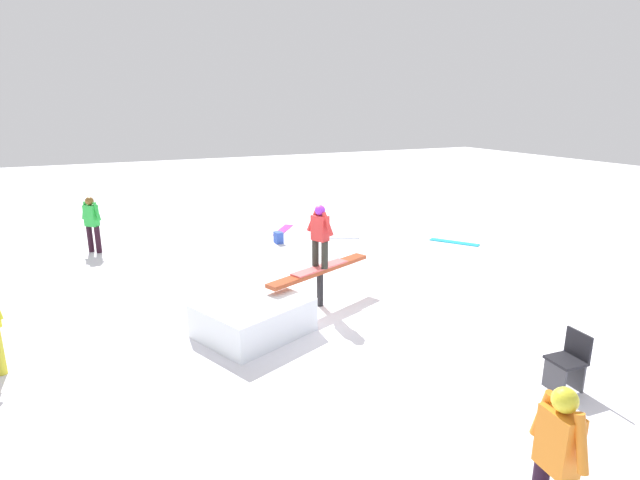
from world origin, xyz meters
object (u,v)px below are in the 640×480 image
at_px(rail_feature, 320,274).
at_px(loose_snowboard_magenta, 283,230).
at_px(bystander_orange, 557,457).
at_px(loose_snowboard_cyan, 454,242).
at_px(loose_snowboard_white, 336,237).
at_px(main_rider_on_rail, 320,238).
at_px(backpack_on_snow, 279,237).
at_px(folding_chair, 568,363).
at_px(bystander_green, 92,221).

relative_size(rail_feature, loose_snowboard_magenta, 1.80).
xyz_separation_m(bystander_orange, loose_snowboard_cyan, (6.24, 8.80, -0.90)).
relative_size(loose_snowboard_cyan, loose_snowboard_white, 1.03).
relative_size(main_rider_on_rail, bystander_orange, 0.88).
bearing_deg(bystander_orange, loose_snowboard_cyan, 150.54).
bearing_deg(loose_snowboard_magenta, backpack_on_snow, 11.49).
relative_size(loose_snowboard_cyan, backpack_on_snow, 4.32).
height_order(loose_snowboard_magenta, folding_chair, folding_chair).
xyz_separation_m(loose_snowboard_white, backpack_on_snow, (-1.85, 0.22, 0.16)).
height_order(loose_snowboard_magenta, backpack_on_snow, backpack_on_snow).
relative_size(bystander_green, folding_chair, 1.80).
height_order(bystander_orange, backpack_on_snow, bystander_orange).
relative_size(bystander_green, loose_snowboard_magenta, 1.08).
distance_m(loose_snowboard_magenta, folding_chair, 10.70).
bearing_deg(folding_chair, main_rider_on_rail, -152.03).
height_order(rail_feature, bystander_orange, bystander_orange).
height_order(rail_feature, loose_snowboard_magenta, rail_feature).
bearing_deg(loose_snowboard_magenta, bystander_green, -51.53).
relative_size(bystander_orange, folding_chair, 1.84).
bearing_deg(loose_snowboard_cyan, backpack_on_snow, -149.41).
bearing_deg(loose_snowboard_magenta, folding_chair, 39.19).
relative_size(folding_chair, backpack_on_snow, 2.59).
xyz_separation_m(loose_snowboard_white, folding_chair, (-0.86, -9.06, 0.40)).
xyz_separation_m(bystander_orange, backpack_on_snow, (1.42, 11.04, -0.74)).
relative_size(bystander_green, backpack_on_snow, 4.66).
bearing_deg(rail_feature, backpack_on_snow, 57.02).
distance_m(bystander_orange, loose_snowboard_magenta, 12.65).
distance_m(bystander_orange, backpack_on_snow, 11.16).
bearing_deg(loose_snowboard_white, main_rider_on_rail, -97.88).
distance_m(loose_snowboard_white, backpack_on_snow, 1.87).
height_order(rail_feature, folding_chair, folding_chair).
xyz_separation_m(loose_snowboard_magenta, loose_snowboard_white, (1.16, -1.62, 0.00)).
xyz_separation_m(rail_feature, folding_chair, (1.93, -4.37, -0.28)).
distance_m(rail_feature, bystander_orange, 6.15).
bearing_deg(bystander_green, backpack_on_snow, 31.51).
xyz_separation_m(rail_feature, loose_snowboard_cyan, (5.76, 2.67, -0.68)).
xyz_separation_m(loose_snowboard_magenta, folding_chair, (0.30, -10.69, 0.40)).
bearing_deg(rail_feature, bystander_orange, -116.69).
xyz_separation_m(bystander_green, loose_snowboard_cyan, (9.85, -3.55, -0.88)).
bearing_deg(main_rider_on_rail, backpack_on_snow, 57.88).
distance_m(main_rider_on_rail, backpack_on_snow, 5.16).
xyz_separation_m(bystander_green, backpack_on_snow, (5.03, -1.31, -0.72)).
xyz_separation_m(bystander_green, loose_snowboard_white, (6.88, -1.53, -0.88)).
relative_size(bystander_orange, bystander_green, 1.02).
xyz_separation_m(bystander_green, folding_chair, (6.02, -10.60, -0.48)).
height_order(folding_chair, backpack_on_snow, folding_chair).
bearing_deg(main_rider_on_rail, rail_feature, 0.00).
bearing_deg(rail_feature, folding_chair, -88.42).
bearing_deg(bystander_green, rail_feature, -10.53).
bearing_deg(folding_chair, loose_snowboard_white, 178.79).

